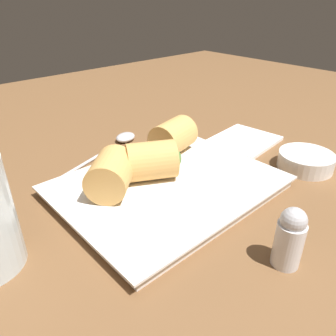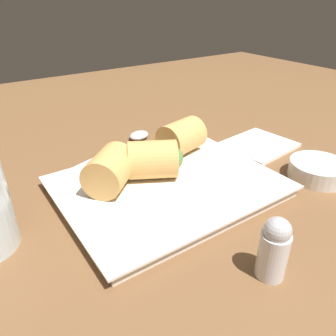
{
  "view_description": "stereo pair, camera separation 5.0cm",
  "coord_description": "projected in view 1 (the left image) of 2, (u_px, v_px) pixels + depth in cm",
  "views": [
    {
      "loc": [
        22.7,
        29.85,
        25.52
      ],
      "look_at": [
        -1.9,
        2.82,
        5.5
      ],
      "focal_mm": 35.0,
      "sensor_mm": 36.0,
      "label": 1
    },
    {
      "loc": [
        18.77,
        32.96,
        25.52
      ],
      "look_at": [
        -1.9,
        2.82,
        5.5
      ],
      "focal_mm": 35.0,
      "sensor_mm": 36.0,
      "label": 2
    }
  ],
  "objects": [
    {
      "name": "table_surface",
      "position": [
        144.0,
        194.0,
        0.45
      ],
      "size": [
        180.0,
        140.0,
        2.0
      ],
      "color": "brown",
      "rests_on": "ground"
    },
    {
      "name": "roll_front_left",
      "position": [
        175.0,
        136.0,
        0.5
      ],
      "size": [
        7.58,
        6.31,
        5.01
      ],
      "color": "#DBA356",
      "rests_on": "serving_plate"
    },
    {
      "name": "spoon",
      "position": [
        120.0,
        141.0,
        0.56
      ],
      "size": [
        17.96,
        7.4,
        1.33
      ],
      "color": "silver",
      "rests_on": "table_surface"
    },
    {
      "name": "serving_plate",
      "position": [
        168.0,
        186.0,
        0.43
      ],
      "size": [
        27.29,
        21.47,
        1.5
      ],
      "color": "white",
      "rests_on": "table_surface"
    },
    {
      "name": "roll_back_left",
      "position": [
        155.0,
        160.0,
        0.42
      ],
      "size": [
        7.91,
        7.41,
        5.01
      ],
      "color": "#DBA356",
      "rests_on": "serving_plate"
    },
    {
      "name": "napkin",
      "position": [
        244.0,
        141.0,
        0.57
      ],
      "size": [
        12.01,
        10.51,
        0.6
      ],
      "color": "white",
      "rests_on": "table_surface"
    },
    {
      "name": "roll_front_right",
      "position": [
        110.0,
        171.0,
        0.4
      ],
      "size": [
        8.02,
        7.92,
        5.01
      ],
      "color": "#DBA356",
      "rests_on": "serving_plate"
    },
    {
      "name": "salt_shaker",
      "position": [
        290.0,
        238.0,
        0.3
      ],
      "size": [
        2.71,
        2.71,
        6.44
      ],
      "color": "silver",
      "rests_on": "table_surface"
    },
    {
      "name": "dipping_bowl_near",
      "position": [
        306.0,
        160.0,
        0.48
      ],
      "size": [
        7.97,
        7.97,
        2.42
      ],
      "color": "white",
      "rests_on": "table_surface"
    }
  ]
}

